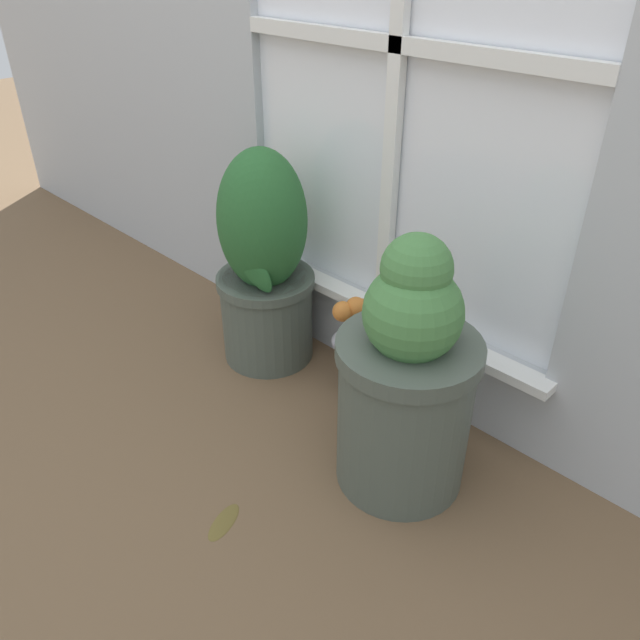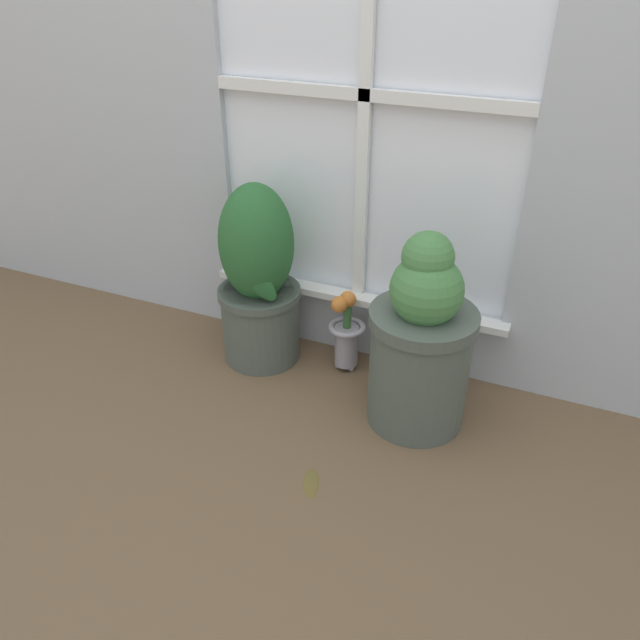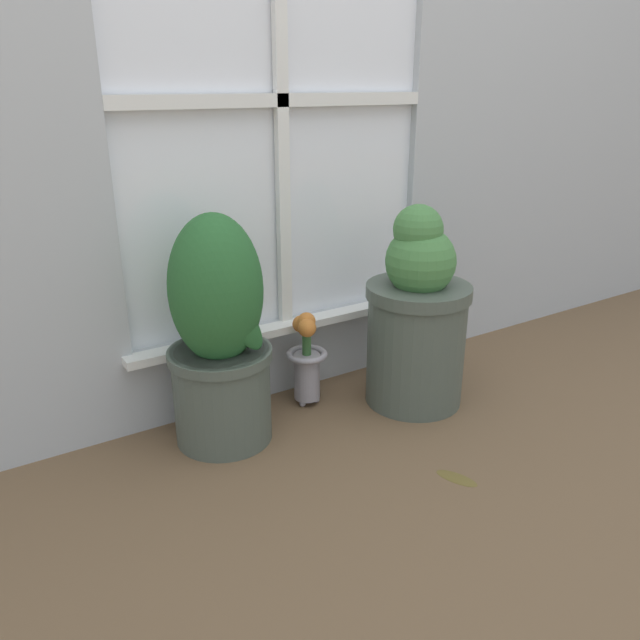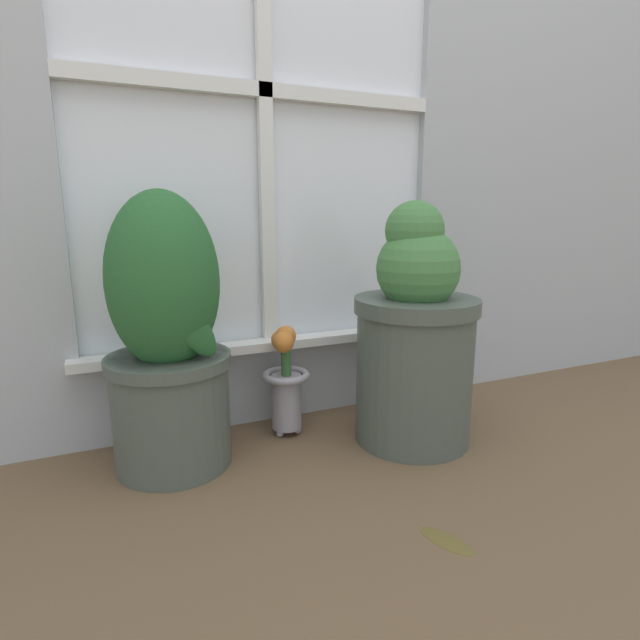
# 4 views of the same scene
# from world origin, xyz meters

# --- Properties ---
(ground_plane) EXTENTS (10.00, 10.00, 0.00)m
(ground_plane) POSITION_xyz_m (0.00, 0.00, 0.00)
(ground_plane) COLOR brown
(potted_plant_left) EXTENTS (0.28, 0.28, 0.64)m
(potted_plant_left) POSITION_xyz_m (-0.30, 0.47, 0.30)
(potted_plant_left) COLOR #4C564C
(potted_plant_left) RESTS_ON ground_plane
(potted_plant_right) EXTENTS (0.31, 0.31, 0.61)m
(potted_plant_right) POSITION_xyz_m (0.30, 0.36, 0.27)
(potted_plant_right) COLOR #4C564C
(potted_plant_right) RESTS_ON ground_plane
(flower_vase) EXTENTS (0.13, 0.13, 0.30)m
(flower_vase) POSITION_xyz_m (0.00, 0.52, 0.15)
(flower_vase) COLOR #99939E
(flower_vase) RESTS_ON ground_plane
(fallen_leaf) EXTENTS (0.08, 0.12, 0.01)m
(fallen_leaf) POSITION_xyz_m (0.11, -0.02, 0.00)
(fallen_leaf) COLOR brown
(fallen_leaf) RESTS_ON ground_plane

